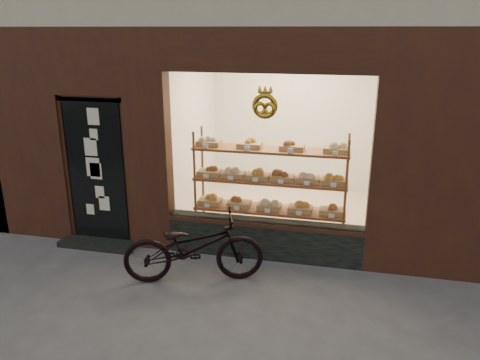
# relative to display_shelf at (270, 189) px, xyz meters

# --- Properties ---
(ground) EXTENTS (90.00, 90.00, 0.00)m
(ground) POSITION_rel_display_shelf_xyz_m (-0.45, -2.55, -0.87)
(ground) COLOR #474747
(display_shelf) EXTENTS (2.20, 0.45, 1.70)m
(display_shelf) POSITION_rel_display_shelf_xyz_m (0.00, 0.00, 0.00)
(display_shelf) COLOR brown
(display_shelf) RESTS_ON ground
(bicycle) EXTENTS (1.86, 1.11, 0.92)m
(bicycle) POSITION_rel_display_shelf_xyz_m (-0.75, -1.26, -0.40)
(bicycle) COLOR black
(bicycle) RESTS_ON ground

